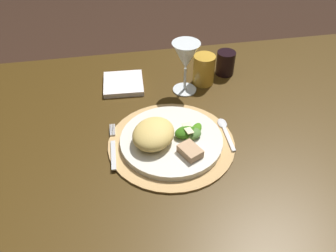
{
  "coord_description": "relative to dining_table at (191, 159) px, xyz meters",
  "views": [
    {
      "loc": [
        -0.2,
        -0.7,
        1.36
      ],
      "look_at": [
        -0.07,
        0.01,
        0.72
      ],
      "focal_mm": 38.0,
      "sensor_mm": 36.0,
      "label": 1
    }
  ],
  "objects": [
    {
      "name": "dining_table",
      "position": [
        0.0,
        0.0,
        0.0
      ],
      "size": [
        1.38,
        0.92,
        0.7
      ],
      "color": "#422D0F",
      "rests_on": "ground"
    },
    {
      "name": "dark_tumbler",
      "position": [
        0.17,
        0.27,
        0.15
      ],
      "size": [
        0.06,
        0.06,
        0.08
      ],
      "primitive_type": "cylinder",
      "color": "black",
      "rests_on": "dining_table"
    },
    {
      "name": "dinner_plate",
      "position": [
        -0.07,
        -0.04,
        0.12
      ],
      "size": [
        0.27,
        0.27,
        0.02
      ],
      "primitive_type": "cylinder",
      "color": "silver",
      "rests_on": "placemat"
    },
    {
      "name": "salad_greens",
      "position": [
        -0.02,
        -0.04,
        0.14
      ],
      "size": [
        0.09,
        0.07,
        0.03
      ],
      "color": "#3F7C16",
      "rests_on": "dinner_plate"
    },
    {
      "name": "fork",
      "position": [
        -0.22,
        -0.04,
        0.12
      ],
      "size": [
        0.02,
        0.17,
        0.0
      ],
      "color": "silver",
      "rests_on": "placemat"
    },
    {
      "name": "spoon",
      "position": [
        0.08,
        -0.02,
        0.12
      ],
      "size": [
        0.02,
        0.13,
        0.01
      ],
      "color": "silver",
      "rests_on": "placemat"
    },
    {
      "name": "amber_tumbler",
      "position": [
        0.09,
        0.23,
        0.16
      ],
      "size": [
        0.07,
        0.07,
        0.1
      ],
      "primitive_type": "cylinder",
      "color": "gold",
      "rests_on": "dining_table"
    },
    {
      "name": "bread_piece",
      "position": [
        -0.03,
        -0.1,
        0.14
      ],
      "size": [
        0.06,
        0.07,
        0.02
      ],
      "primitive_type": "cube",
      "rotation": [
        0.0,
        0.0,
        2.03
      ],
      "color": "tan",
      "rests_on": "dinner_plate"
    },
    {
      "name": "napkin",
      "position": [
        -0.17,
        0.25,
        0.12
      ],
      "size": [
        0.13,
        0.14,
        0.02
      ],
      "primitive_type": "cube",
      "rotation": [
        0.0,
        0.0,
        -0.06
      ],
      "color": "white",
      "rests_on": "dining_table"
    },
    {
      "name": "pasta_serving",
      "position": [
        -0.12,
        -0.04,
        0.16
      ],
      "size": [
        0.15,
        0.16,
        0.05
      ],
      "primitive_type": "ellipsoid",
      "rotation": [
        0.0,
        0.0,
        1.06
      ],
      "color": "#E0BC63",
      "rests_on": "dinner_plate"
    },
    {
      "name": "placemat",
      "position": [
        -0.07,
        -0.04,
        0.11
      ],
      "size": [
        0.33,
        0.33,
        0.01
      ],
      "primitive_type": "cylinder",
      "color": "tan",
      "rests_on": "dining_table"
    },
    {
      "name": "wine_glass",
      "position": [
        0.02,
        0.19,
        0.23
      ],
      "size": [
        0.08,
        0.08,
        0.16
      ],
      "color": "silver",
      "rests_on": "dining_table"
    }
  ]
}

